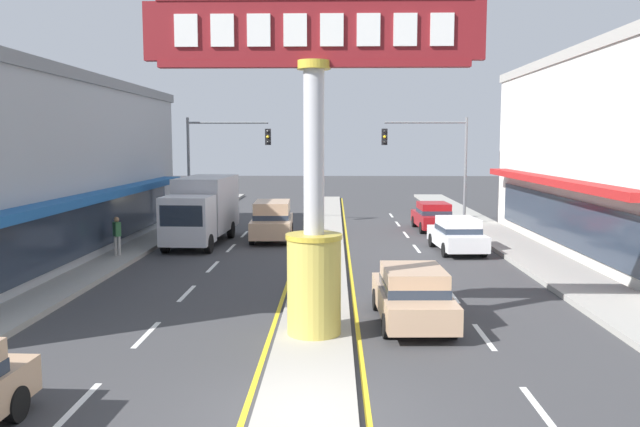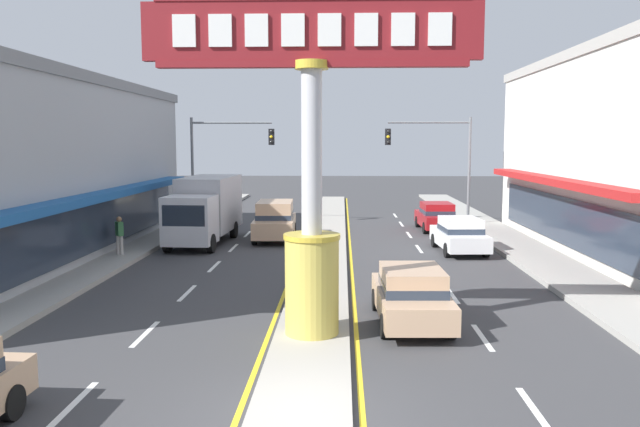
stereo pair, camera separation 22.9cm
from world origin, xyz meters
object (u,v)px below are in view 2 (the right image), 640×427
at_px(sedan_far_right_lane, 460,234).
at_px(pedestrian_near_kerb, 119,233).
at_px(traffic_light_right_side, 438,152).
at_px(suv_near_left_lane, 275,220).
at_px(traffic_light_left_side, 222,152).
at_px(district_sign, 312,170).
at_px(sedan_near_right_lane, 411,295).
at_px(sedan_far_left_oncoming, 436,216).
at_px(box_truck_mid_left_lane, 205,207).

bearing_deg(sedan_far_right_lane, pedestrian_near_kerb, -171.41).
height_order(traffic_light_right_side, sedan_far_right_lane, traffic_light_right_side).
height_order(suv_near_left_lane, pedestrian_near_kerb, suv_near_left_lane).
bearing_deg(traffic_light_left_side, suv_near_left_lane, -57.06).
relative_size(district_sign, pedestrian_near_kerb, 5.08).
relative_size(sedan_near_right_lane, sedan_far_left_oncoming, 1.00).
relative_size(suv_near_left_lane, sedan_far_left_oncoming, 1.07).
bearing_deg(box_truck_mid_left_lane, sedan_near_right_lane, -58.33).
bearing_deg(sedan_far_right_lane, district_sign, -114.94).
xyz_separation_m(traffic_light_left_side, pedestrian_near_kerb, (-2.26, -11.01, -3.17)).
height_order(traffic_light_right_side, sedan_near_right_lane, traffic_light_right_side).
bearing_deg(sedan_near_right_lane, sedan_far_left_oncoming, 79.71).
height_order(sedan_far_right_lane, pedestrian_near_kerb, pedestrian_near_kerb).
xyz_separation_m(sedan_far_right_lane, suv_near_left_lane, (-8.45, 3.32, 0.20)).
distance_m(sedan_far_right_lane, sedan_far_left_oncoming, 6.92).
distance_m(district_sign, sedan_far_left_oncoming, 20.70).
xyz_separation_m(district_sign, traffic_light_right_side, (6.16, 21.27, 0.09)).
relative_size(district_sign, box_truck_mid_left_lane, 1.16).
distance_m(district_sign, traffic_light_right_side, 22.14).
bearing_deg(box_truck_mid_left_lane, district_sign, -68.82).
relative_size(traffic_light_right_side, sedan_far_left_oncoming, 1.42).
xyz_separation_m(box_truck_mid_left_lane, pedestrian_near_kerb, (-2.62, -4.48, -0.62)).
bearing_deg(district_sign, pedestrian_near_kerb, 128.77).
bearing_deg(sedan_near_right_lane, sedan_far_right_lane, 73.64).
xyz_separation_m(traffic_light_left_side, sedan_far_left_oncoming, (12.03, -1.93, -3.46)).
bearing_deg(traffic_light_left_side, sedan_far_right_lane, -36.34).
bearing_deg(sedan_far_right_lane, traffic_light_right_side, 88.13).
xyz_separation_m(district_sign, sedan_near_right_lane, (2.57, 1.38, -3.37)).
height_order(suv_near_left_lane, box_truck_mid_left_lane, box_truck_mid_left_lane).
xyz_separation_m(sedan_near_right_lane, sedan_far_right_lane, (3.30, 11.25, 0.00)).
bearing_deg(sedan_far_right_lane, suv_near_left_lane, 158.53).
bearing_deg(district_sign, sedan_near_right_lane, 28.26).
relative_size(traffic_light_right_side, box_truck_mid_left_lane, 0.89).
bearing_deg(box_truck_mid_left_lane, traffic_light_left_side, 93.19).
relative_size(district_sign, sedan_near_right_lane, 1.86).
distance_m(sedan_far_right_lane, suv_near_left_lane, 9.08).
bearing_deg(traffic_light_left_side, box_truck_mid_left_lane, -86.81).
distance_m(traffic_light_left_side, sedan_near_right_lane, 22.19).
distance_m(traffic_light_left_side, sedan_far_right_lane, 15.33).
bearing_deg(pedestrian_near_kerb, sedan_far_right_lane, 8.59).
distance_m(traffic_light_right_side, box_truck_mid_left_lane, 13.76).
bearing_deg(traffic_light_left_side, district_sign, -74.01).
relative_size(traffic_light_right_side, suv_near_left_lane, 1.33).
height_order(traffic_light_left_side, suv_near_left_lane, traffic_light_left_side).
distance_m(sedan_near_right_lane, pedestrian_near_kerb, 14.26).
bearing_deg(sedan_far_left_oncoming, suv_near_left_lane, -156.93).
distance_m(suv_near_left_lane, pedestrian_near_kerb, 8.01).
relative_size(sedan_far_right_lane, suv_near_left_lane, 0.94).
relative_size(suv_near_left_lane, pedestrian_near_kerb, 2.93).
distance_m(traffic_light_left_side, traffic_light_right_side, 12.32).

